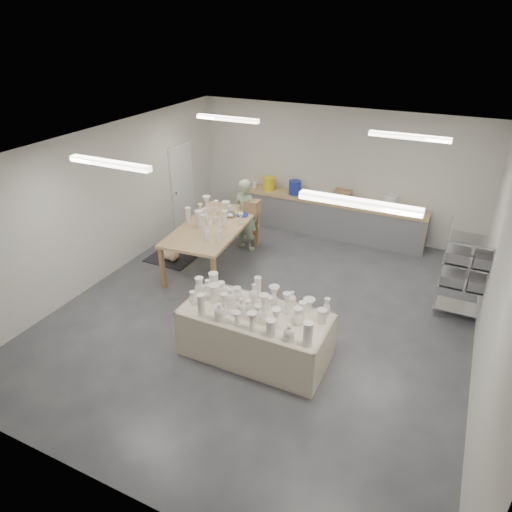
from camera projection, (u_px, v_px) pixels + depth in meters
The scene contains 9 objects.
room at pixel (263, 203), 7.53m from camera, with size 8.00×8.02×3.00m.
back_counter at pixel (328, 216), 11.10m from camera, with size 4.60×0.60×1.24m.
wire_shelf at pixel (469, 270), 7.85m from camera, with size 0.88×0.48×1.80m.
drying_table at pixel (255, 332), 7.10m from camera, with size 2.29×1.09×1.18m.
work_table at pixel (216, 223), 9.58m from camera, with size 1.48×2.61×1.30m.
rug at pixel (170, 259), 10.13m from camera, with size 1.00×0.70×0.02m, color black.
cat at pixel (170, 255), 10.06m from camera, with size 0.53×0.44×0.20m.
potter at pixel (246, 215), 10.25m from camera, with size 0.61×0.40×1.67m, color #92A781.
red_stool at pixel (251, 232), 10.72m from camera, with size 0.37×0.37×0.33m.
Camera 1 is at (2.82, -6.34, 4.82)m, focal length 32.00 mm.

